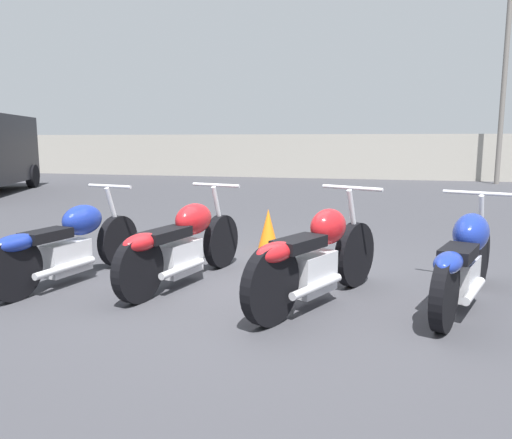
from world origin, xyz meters
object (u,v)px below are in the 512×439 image
object	(u,v)px
motorcycle_slot_0	(69,243)
motorcycle_slot_2	(316,257)
motorcycle_slot_3	(465,259)
traffic_cone_near	(268,229)
light_pole_left	(509,18)
motorcycle_slot_1	(183,243)

from	to	relation	value
motorcycle_slot_0	motorcycle_slot_2	distance (m)	2.53
motorcycle_slot_2	motorcycle_slot_3	size ratio (longest dim) A/B	0.94
motorcycle_slot_0	traffic_cone_near	distance (m)	2.65
light_pole_left	traffic_cone_near	bearing A→B (deg)	-114.35
motorcycle_slot_0	motorcycle_slot_3	world-z (taller)	same
motorcycle_slot_2	motorcycle_slot_3	world-z (taller)	motorcycle_slot_2
light_pole_left	motorcycle_slot_2	xyz separation A→B (m)	(-4.28, -13.67, -4.81)
motorcycle_slot_2	motorcycle_slot_3	bearing A→B (deg)	38.02
light_pole_left	motorcycle_slot_1	xyz separation A→B (m)	(-5.67, -13.34, -4.81)
motorcycle_slot_0	motorcycle_slot_1	distance (m)	1.17
motorcycle_slot_0	motorcycle_slot_2	size ratio (longest dim) A/B	1.06
light_pole_left	traffic_cone_near	distance (m)	13.55
motorcycle_slot_0	motorcycle_slot_3	xyz separation A→B (m)	(3.80, 0.19, 0.02)
motorcycle_slot_1	motorcycle_slot_3	size ratio (longest dim) A/B	1.00
light_pole_left	motorcycle_slot_3	size ratio (longest dim) A/B	4.56
light_pole_left	traffic_cone_near	xyz separation A→B (m)	(-5.20, -11.48, -4.97)
traffic_cone_near	light_pole_left	bearing A→B (deg)	65.65
light_pole_left	motorcycle_slot_0	distance (m)	15.94
motorcycle_slot_0	motorcycle_slot_1	xyz separation A→B (m)	(1.14, 0.23, 0.02)
motorcycle_slot_3	traffic_cone_near	distance (m)	2.90
light_pole_left	motorcycle_slot_2	world-z (taller)	light_pole_left
motorcycle_slot_0	motorcycle_slot_3	distance (m)	3.80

